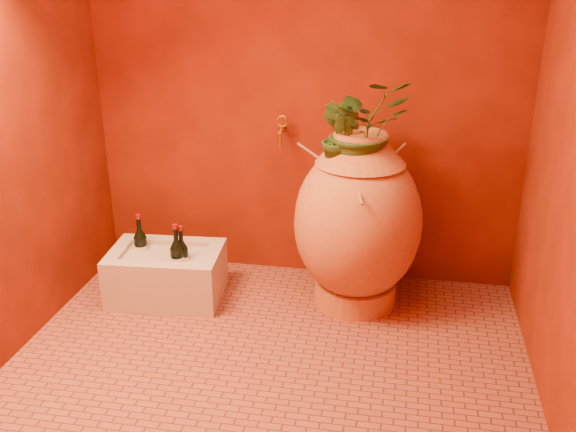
% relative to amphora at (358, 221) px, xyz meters
% --- Properties ---
extents(floor, '(2.50, 2.50, 0.00)m').
position_rel_amphora_xyz_m(floor, '(-0.36, -0.65, -0.49)').
color(floor, brown).
rests_on(floor, ground).
extents(wall_back, '(2.50, 0.02, 2.50)m').
position_rel_amphora_xyz_m(wall_back, '(-0.36, 0.35, 0.76)').
color(wall_back, '#4F1404').
rests_on(wall_back, ground).
extents(amphora, '(0.88, 0.88, 0.99)m').
position_rel_amphora_xyz_m(amphora, '(0.00, 0.00, 0.00)').
color(amphora, '#B57333').
rests_on(amphora, floor).
extents(stone_basin, '(0.66, 0.47, 0.29)m').
position_rel_amphora_xyz_m(stone_basin, '(-1.07, -0.14, -0.36)').
color(stone_basin, '#C1B5A0').
rests_on(stone_basin, floor).
extents(wine_bottle_a, '(0.08, 0.08, 0.32)m').
position_rel_amphora_xyz_m(wine_bottle_a, '(-1.23, -0.09, -0.22)').
color(wine_bottle_a, black).
rests_on(wine_bottle_a, stone_basin).
extents(wine_bottle_b, '(0.07, 0.07, 0.30)m').
position_rel_amphora_xyz_m(wine_bottle_b, '(-0.95, -0.17, -0.23)').
color(wine_bottle_b, black).
rests_on(wine_bottle_b, stone_basin).
extents(wine_bottle_c, '(0.08, 0.08, 0.32)m').
position_rel_amphora_xyz_m(wine_bottle_c, '(-0.97, -0.20, -0.22)').
color(wine_bottle_c, black).
rests_on(wine_bottle_c, stone_basin).
extents(wall_tap, '(0.07, 0.15, 0.17)m').
position_rel_amphora_xyz_m(wall_tap, '(-0.47, 0.27, 0.43)').
color(wall_tap, '#AE8628').
rests_on(wall_tap, wall_back).
extents(plant_main, '(0.61, 0.58, 0.52)m').
position_rel_amphora_xyz_m(plant_main, '(0.00, -0.00, 0.52)').
color(plant_main, '#224518').
rests_on(plant_main, amphora).
extents(plant_side, '(0.28, 0.29, 0.41)m').
position_rel_amphora_xyz_m(plant_side, '(-0.10, -0.08, 0.48)').
color(plant_side, '#224518').
rests_on(plant_side, amphora).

